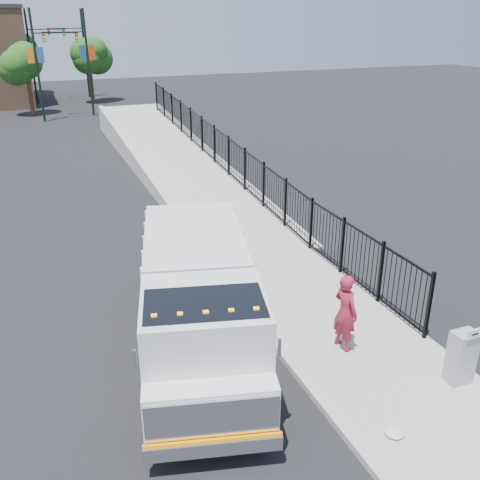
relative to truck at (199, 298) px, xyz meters
name	(u,v)px	position (x,y,z in m)	size (l,w,h in m)	color
ground	(263,330)	(1.83, 0.32, -1.52)	(120.00, 120.00, 0.00)	black
sidewalk	(369,354)	(3.76, -1.68, -1.46)	(3.55, 12.00, 0.12)	#9E998E
curb	(299,371)	(1.83, -1.68, -1.44)	(0.30, 12.00, 0.16)	#ADAAA3
ramp	(177,169)	(3.96, 16.32, -1.52)	(3.95, 24.00, 1.70)	#9E998E
iron_fence	(229,169)	(5.38, 12.32, -0.62)	(0.10, 28.00, 1.80)	black
truck	(199,298)	(0.00, 0.00, 0.00)	(4.33, 8.23, 2.69)	black
worker	(345,312)	(3.26, -1.25, -0.41)	(0.72, 0.47, 1.96)	maroon
utility_cabinet	(461,357)	(4.93, -3.33, -0.77)	(0.55, 0.40, 1.25)	gray
arrow_sign	(475,334)	(4.93, -3.55, -0.04)	(0.35, 0.04, 0.22)	white
debris	(394,432)	(2.61, -4.18, -1.35)	(0.38, 0.38, 0.10)	silver
light_pole_0	(41,61)	(-1.51, 33.08, 2.85)	(3.77, 0.22, 8.00)	black
light_pole_1	(84,58)	(1.73, 34.60, 2.85)	(3.77, 0.22, 8.00)	black
light_pole_2	(34,53)	(-1.60, 42.59, 2.85)	(3.77, 0.22, 8.00)	black
light_pole_3	(81,50)	(2.72, 44.89, 2.85)	(3.78, 0.22, 8.00)	black
tree_0	(26,64)	(-2.53, 36.00, 2.44)	(2.89, 2.89, 5.44)	#382314
tree_1	(88,57)	(2.88, 41.27, 2.43)	(2.61, 2.61, 5.31)	#382314
tree_2	(21,53)	(-2.60, 49.36, 2.46)	(3.35, 3.35, 5.68)	#382314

